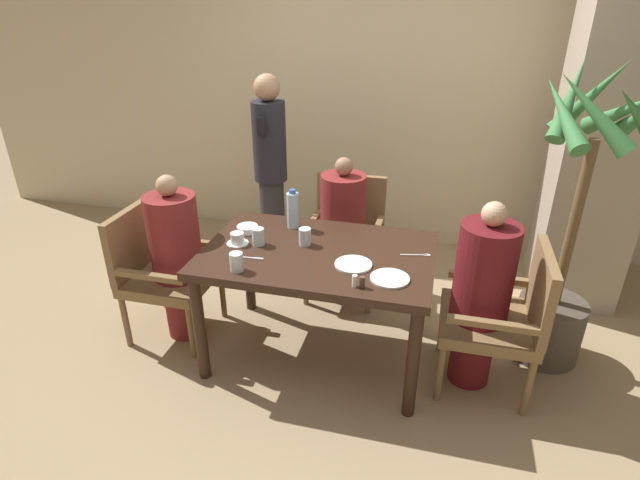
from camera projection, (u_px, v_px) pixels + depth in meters
ground_plane at (318, 352)px, 3.24m from camera, size 16.00×16.00×0.00m
wall_back at (373, 85)px, 4.23m from camera, size 8.00×0.06×2.80m
pillar_stone at (608, 119)px, 3.31m from camera, size 0.57×0.57×2.70m
dining_table at (318, 265)px, 2.95m from camera, size 1.34×0.88×0.74m
chair_left_side at (160, 267)px, 3.26m from camera, size 0.53×0.53×0.88m
diner_in_left_chair at (177, 257)px, 3.19m from camera, size 0.32×0.32×1.13m
chair_far_side at (346, 231)px, 3.76m from camera, size 0.53×0.53×0.88m
diner_in_far_chair at (343, 229)px, 3.60m from camera, size 0.32×0.32×1.10m
chair_right_side at (504, 314)px, 2.79m from camera, size 0.53×0.53×0.88m
diner_in_right_chair at (481, 295)px, 2.77m from camera, size 0.32×0.32×1.14m
standing_host at (270, 167)px, 4.02m from camera, size 0.27×0.30×1.56m
potted_palm at (565, 261)px, 2.93m from camera, size 0.67×0.69×1.82m
plate_main_left at (353, 264)px, 2.75m from camera, size 0.21×0.21×0.01m
plate_main_right at (390, 278)px, 2.62m from camera, size 0.21×0.21×0.01m
teacup_with_saucer at (237, 239)px, 2.98m from camera, size 0.13×0.13×0.07m
bowl_small at (247, 229)px, 3.14m from camera, size 0.13×0.13×0.04m
water_bottle at (293, 210)px, 3.16m from camera, size 0.08×0.08×0.26m
glass_tall_near at (305, 237)px, 2.96m from camera, size 0.07×0.07×0.10m
glass_tall_mid at (258, 237)px, 2.97m from camera, size 0.07×0.07×0.10m
glass_tall_far at (237, 262)px, 2.68m from camera, size 0.07×0.07×0.10m
salt_shaker at (355, 281)px, 2.54m from camera, size 0.03×0.03×0.07m
pepper_shaker at (362, 282)px, 2.54m from camera, size 0.03×0.03×0.06m
fork_beside_plate at (419, 255)px, 2.86m from camera, size 0.17×0.05×0.00m
knife_beside_plate at (249, 258)px, 2.83m from camera, size 0.18×0.03×0.00m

